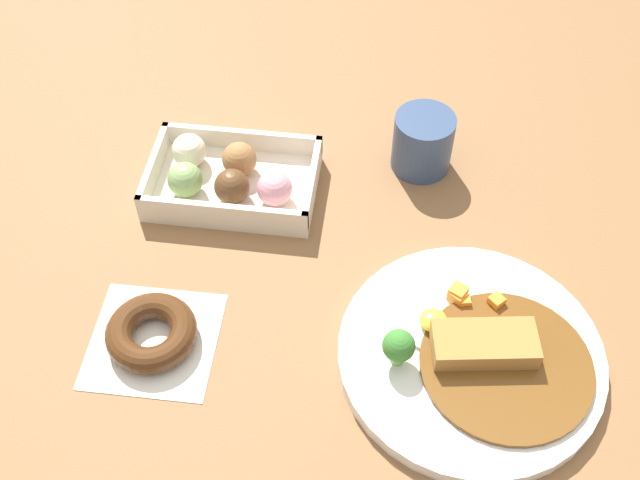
# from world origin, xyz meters

# --- Properties ---
(ground_plane) EXTENTS (1.60, 1.60, 0.00)m
(ground_plane) POSITION_xyz_m (0.00, 0.00, 0.00)
(ground_plane) COLOR brown
(curry_plate) EXTENTS (0.29, 0.29, 0.07)m
(curry_plate) POSITION_xyz_m (0.14, -0.08, 0.01)
(curry_plate) COLOR white
(curry_plate) RESTS_ON ground_plane
(donut_box) EXTENTS (0.21, 0.14, 0.06)m
(donut_box) POSITION_xyz_m (-0.17, 0.14, 0.02)
(donut_box) COLOR beige
(donut_box) RESTS_ON ground_plane
(chocolate_ring_donut) EXTENTS (0.14, 0.14, 0.03)m
(chocolate_ring_donut) POSITION_xyz_m (-0.21, -0.10, 0.02)
(chocolate_ring_donut) COLOR white
(chocolate_ring_donut) RESTS_ON ground_plane
(coffee_mug) EXTENTS (0.08, 0.08, 0.08)m
(coffee_mug) POSITION_xyz_m (0.07, 0.21, 0.04)
(coffee_mug) COLOR #33476B
(coffee_mug) RESTS_ON ground_plane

